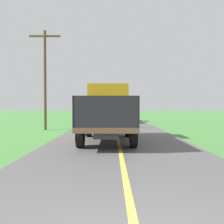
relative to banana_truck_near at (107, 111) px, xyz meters
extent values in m
cube|color=#2D2D30|center=(-0.03, -0.79, -0.79)|extent=(0.90, 5.51, 0.24)
cube|color=brown|center=(-0.03, -0.79, -0.59)|extent=(2.30, 5.80, 0.20)
cube|color=gold|center=(-0.03, 1.16, 0.46)|extent=(2.10, 1.90, 1.90)
cube|color=black|center=(-0.03, 2.11, 0.79)|extent=(1.78, 0.02, 0.76)
cube|color=#232328|center=(-1.14, -1.77, 0.06)|extent=(0.08, 3.85, 1.10)
cube|color=#232328|center=(1.08, -1.77, 0.06)|extent=(0.08, 3.85, 1.10)
cube|color=#232328|center=(-0.03, -3.65, 0.06)|extent=(2.30, 0.08, 1.10)
cube|color=#232328|center=(-0.03, 0.12, 0.06)|extent=(2.30, 0.08, 1.10)
cylinder|color=black|center=(-1.08, 1.01, -0.89)|extent=(0.28, 1.00, 1.00)
cylinder|color=black|center=(1.02, 1.01, -0.89)|extent=(0.28, 1.00, 1.00)
cylinder|color=black|center=(-1.08, -2.39, -0.89)|extent=(0.28, 1.00, 1.00)
cylinder|color=black|center=(1.02, -2.39, -0.89)|extent=(0.28, 1.00, 1.00)
ellipsoid|color=#6CAD35|center=(0.43, -1.77, -0.32)|extent=(0.49, 0.52, 0.50)
ellipsoid|color=#69B029|center=(0.75, -0.22, 0.34)|extent=(0.43, 0.52, 0.48)
ellipsoid|color=#6DAB23|center=(0.58, -3.34, 0.05)|extent=(0.52, 0.52, 0.48)
ellipsoid|color=#69B534|center=(-0.60, -2.63, 0.02)|extent=(0.52, 0.52, 0.45)
ellipsoid|color=#72BC23|center=(0.55, -0.44, 0.01)|extent=(0.54, 0.59, 0.36)
ellipsoid|color=#73B12A|center=(0.07, -1.04, -0.30)|extent=(0.41, 0.39, 0.45)
ellipsoid|color=#74B02A|center=(0.62, -1.38, 0.03)|extent=(0.58, 0.57, 0.47)
ellipsoid|color=#73BC23|center=(-0.58, -1.78, 0.04)|extent=(0.47, 0.50, 0.49)
ellipsoid|color=#7AB624|center=(0.69, -2.33, 0.36)|extent=(0.41, 0.39, 0.37)
ellipsoid|color=#79B924|center=(0.27, -0.44, 0.00)|extent=(0.43, 0.40, 0.46)
ellipsoid|color=#6AA639|center=(0.66, -1.88, -0.01)|extent=(0.56, 0.58, 0.48)
ellipsoid|color=#6EBE2B|center=(-0.75, -1.88, 0.03)|extent=(0.56, 0.66, 0.47)
ellipsoid|color=#6BB929|center=(0.80, -3.19, -0.28)|extent=(0.44, 0.41, 0.48)
ellipsoid|color=#72B72B|center=(0.68, -3.26, -0.27)|extent=(0.55, 0.71, 0.40)
cube|color=#2D2D30|center=(-0.02, 12.85, -0.79)|extent=(0.90, 5.51, 0.24)
cube|color=brown|center=(-0.02, 12.85, -0.59)|extent=(2.30, 5.80, 0.20)
cube|color=#1E479E|center=(-0.02, 14.80, 0.46)|extent=(2.10, 1.90, 1.90)
cube|color=black|center=(-0.02, 15.76, 0.79)|extent=(1.78, 0.02, 0.76)
cube|color=#2D517F|center=(-1.13, 11.88, 0.06)|extent=(0.08, 3.85, 1.10)
cube|color=#2D517F|center=(1.09, 11.88, 0.06)|extent=(0.08, 3.85, 1.10)
cube|color=#2D517F|center=(-0.02, 9.99, 0.06)|extent=(2.30, 0.08, 1.10)
cube|color=#2D517F|center=(-0.02, 13.76, 0.06)|extent=(2.30, 0.08, 1.10)
cylinder|color=black|center=(-1.07, 14.65, -0.89)|extent=(0.28, 1.00, 1.00)
cylinder|color=black|center=(1.03, 14.65, -0.89)|extent=(0.28, 1.00, 1.00)
cylinder|color=black|center=(-1.07, 11.26, -0.89)|extent=(0.28, 1.00, 1.00)
cylinder|color=black|center=(1.03, 11.26, -0.89)|extent=(0.28, 1.00, 1.00)
ellipsoid|color=#6FB934|center=(-0.87, 12.25, 0.33)|extent=(0.60, 0.54, 0.40)
ellipsoid|color=#70B92C|center=(0.24, 10.68, -0.34)|extent=(0.45, 0.56, 0.44)
ellipsoid|color=#6DAE36|center=(-0.43, 10.57, 0.03)|extent=(0.42, 0.53, 0.39)
ellipsoid|color=#7CA82E|center=(0.31, 12.35, -0.33)|extent=(0.55, 0.64, 0.44)
ellipsoid|color=#74B52D|center=(-0.51, 10.39, 0.31)|extent=(0.44, 0.52, 0.38)
ellipsoid|color=#77B235|center=(0.47, 11.75, 0.03)|extent=(0.45, 0.42, 0.44)
ellipsoid|color=#77B638|center=(0.84, 13.45, 0.03)|extent=(0.46, 0.44, 0.51)
ellipsoid|color=#74BC26|center=(-0.52, 11.53, 0.29)|extent=(0.48, 0.60, 0.46)
ellipsoid|color=#73B537|center=(-0.77, 10.63, 0.00)|extent=(0.50, 0.52, 0.42)
cylinder|color=brown|center=(-4.70, 5.38, 2.13)|extent=(0.20, 0.20, 7.20)
cube|color=brown|center=(-4.70, 5.38, 5.33)|extent=(2.26, 0.12, 0.12)
camera|label=1|loc=(0.17, -11.65, 0.24)|focal=37.47mm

